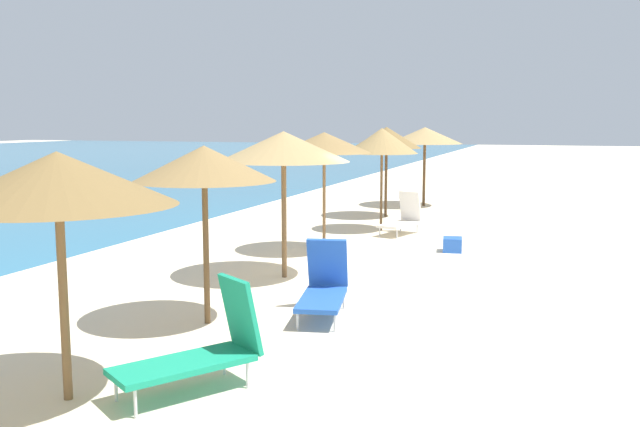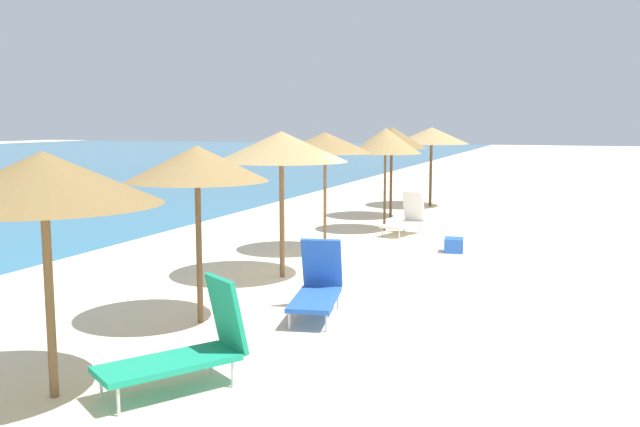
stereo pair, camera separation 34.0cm
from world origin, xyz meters
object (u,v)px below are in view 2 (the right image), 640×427
(lounge_chair_2, at_px, (188,347))
(beach_umbrella_5, at_px, (385,141))
(lounge_chair_1, at_px, (317,287))
(lounge_chair_0, at_px, (406,218))
(beach_umbrella_3, at_px, (281,147))
(beach_umbrella_2, at_px, (197,164))
(beach_umbrella_1, at_px, (43,179))
(beach_umbrella_4, at_px, (325,143))
(beach_umbrella_6, at_px, (392,138))
(cooler_box, at_px, (454,245))
(beach_umbrella_7, at_px, (431,136))

(lounge_chair_2, bearing_deg, beach_umbrella_5, -51.69)
(lounge_chair_1, bearing_deg, lounge_chair_0, -97.64)
(beach_umbrella_3, bearing_deg, beach_umbrella_5, -3.15)
(beach_umbrella_2, xyz_separation_m, beach_umbrella_3, (3.25, 0.07, 0.14))
(beach_umbrella_1, distance_m, lounge_chair_2, 2.40)
(beach_umbrella_4, relative_size, lounge_chair_2, 1.61)
(beach_umbrella_2, height_order, lounge_chair_1, beach_umbrella_2)
(beach_umbrella_2, bearing_deg, beach_umbrella_6, 1.26)
(beach_umbrella_3, height_order, beach_umbrella_6, beach_umbrella_6)
(beach_umbrella_1, distance_m, beach_umbrella_6, 15.39)
(beach_umbrella_1, height_order, cooler_box, beach_umbrella_1)
(beach_umbrella_2, bearing_deg, beach_umbrella_3, 1.24)
(lounge_chair_0, height_order, cooler_box, lounge_chair_0)
(beach_umbrella_4, bearing_deg, cooler_box, -70.92)
(beach_umbrella_6, xyz_separation_m, lounge_chair_2, (-14.67, -1.47, -2.01))
(beach_umbrella_1, distance_m, beach_umbrella_4, 9.09)
(beach_umbrella_4, xyz_separation_m, lounge_chair_1, (-5.04, -1.71, -2.07))
(cooler_box, bearing_deg, beach_umbrella_4, 109.08)
(beach_umbrella_3, distance_m, beach_umbrella_6, 9.08)
(beach_umbrella_2, distance_m, beach_umbrella_3, 3.25)
(beach_umbrella_7, xyz_separation_m, lounge_chair_0, (-6.42, -0.64, -2.08))
(beach_umbrella_6, bearing_deg, beach_umbrella_3, -178.73)
(beach_umbrella_2, bearing_deg, lounge_chair_2, -152.82)
(beach_umbrella_3, height_order, lounge_chair_1, beach_umbrella_3)
(beach_umbrella_3, height_order, beach_umbrella_5, beach_umbrella_5)
(beach_umbrella_5, relative_size, lounge_chair_2, 1.65)
(beach_umbrella_2, height_order, lounge_chair_0, beach_umbrella_2)
(beach_umbrella_2, distance_m, beach_umbrella_5, 9.55)
(beach_umbrella_2, height_order, beach_umbrella_7, beach_umbrella_7)
(beach_umbrella_1, height_order, beach_umbrella_4, beach_umbrella_4)
(beach_umbrella_5, xyz_separation_m, beach_umbrella_6, (2.78, 0.55, 0.02))
(lounge_chair_0, bearing_deg, lounge_chair_2, 108.48)
(lounge_chair_2, bearing_deg, lounge_chair_0, -55.06)
(beach_umbrella_3, height_order, beach_umbrella_4, beach_umbrella_3)
(beach_umbrella_7, bearing_deg, beach_umbrella_1, 178.77)
(lounge_chair_0, bearing_deg, beach_umbrella_7, -66.86)
(beach_umbrella_5, height_order, lounge_chair_1, beach_umbrella_5)
(beach_umbrella_4, bearing_deg, beach_umbrella_6, 0.65)
(beach_umbrella_2, bearing_deg, beach_umbrella_4, 1.91)
(beach_umbrella_5, bearing_deg, beach_umbrella_7, -0.63)
(lounge_chair_0, bearing_deg, cooler_box, 145.01)
(cooler_box, bearing_deg, beach_umbrella_1, 165.08)
(beach_umbrella_6, distance_m, lounge_chair_2, 14.88)
(beach_umbrella_6, bearing_deg, beach_umbrella_2, -178.74)
(beach_umbrella_6, height_order, cooler_box, beach_umbrella_6)
(lounge_chair_1, bearing_deg, beach_umbrella_2, 22.06)
(beach_umbrella_1, relative_size, lounge_chair_2, 1.57)
(beach_umbrella_4, bearing_deg, beach_umbrella_5, -7.73)
(lounge_chair_2, bearing_deg, beach_umbrella_2, -28.96)
(lounge_chair_2, bearing_deg, beach_umbrella_6, -50.40)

